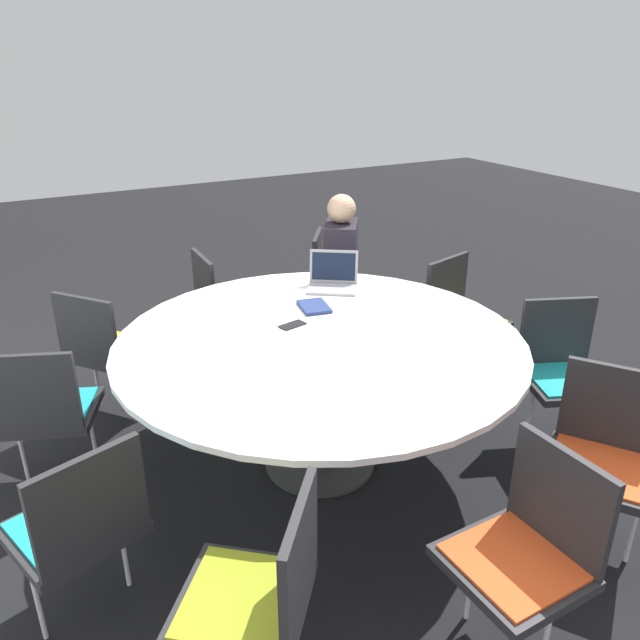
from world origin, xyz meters
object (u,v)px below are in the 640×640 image
(chair_3, at_px, (45,407))
(person_0, at_px, (343,264))
(cell_phone, at_px, (292,325))
(chair_2, at_px, (105,344))
(chair_4, at_px, (79,521))
(chair_0, at_px, (334,278))
(chair_7, at_px, (603,449))
(chair_1, at_px, (223,301))
(laptop, at_px, (333,279))
(chair_8, at_px, (563,365))
(chair_9, at_px, (461,312))
(chair_6, at_px, (529,544))
(spiral_notebook, at_px, (314,307))
(chair_5, at_px, (262,590))

(chair_3, bearing_deg, person_0, 40.74)
(person_0, height_order, cell_phone, person_0)
(chair_2, xyz_separation_m, chair_4, (-1.51, 0.39, 0.00))
(chair_0, relative_size, chair_7, 1.00)
(chair_1, relative_size, laptop, 2.22)
(chair_8, bearing_deg, chair_9, -68.51)
(chair_3, height_order, person_0, person_0)
(person_0, bearing_deg, chair_2, -51.10)
(chair_6, xyz_separation_m, laptop, (1.97, -0.33, 0.32))
(spiral_notebook, bearing_deg, chair_6, 177.66)
(chair_6, xyz_separation_m, spiral_notebook, (1.72, -0.07, 0.27))
(person_0, bearing_deg, chair_7, 34.32)
(chair_8, relative_size, chair_9, 1.00)
(chair_2, distance_m, chair_5, 2.13)
(chair_4, relative_size, cell_phone, 5.53)
(chair_0, xyz_separation_m, chair_3, (-0.95, 2.18, 0.00))
(chair_1, height_order, laptop, laptop)
(chair_5, bearing_deg, chair_7, -50.70)
(chair_0, relative_size, spiral_notebook, 3.57)
(chair_0, height_order, chair_8, same)
(chair_5, xyz_separation_m, chair_6, (-0.27, -0.91, 0.00))
(chair_1, relative_size, spiral_notebook, 3.57)
(chair_6, height_order, chair_7, same)
(chair_4, relative_size, chair_8, 1.00)
(chair_2, bearing_deg, chair_9, 36.46)
(spiral_notebook, xyz_separation_m, cell_phone, (-0.16, 0.22, -0.01))
(chair_3, height_order, cell_phone, chair_3)
(chair_9, bearing_deg, chair_2, -30.76)
(chair_3, bearing_deg, chair_2, 77.78)
(cell_phone, bearing_deg, chair_5, 149.61)
(chair_4, bearing_deg, chair_9, 1.46)
(chair_8, relative_size, laptop, 2.22)
(laptop, xyz_separation_m, cell_phone, (-0.41, 0.48, -0.05))
(chair_4, xyz_separation_m, person_0, (1.64, -2.10, 0.20))
(chair_0, relative_size, cell_phone, 5.53)
(laptop, relative_size, cell_phone, 2.48)
(chair_3, relative_size, person_0, 0.71)
(chair_0, distance_m, chair_1, 0.91)
(chair_1, distance_m, chair_6, 2.72)
(person_0, relative_size, spiral_notebook, 5.06)
(chair_6, bearing_deg, cell_phone, 4.25)
(chair_6, distance_m, spiral_notebook, 1.75)
(chair_0, height_order, chair_1, same)
(chair_7, distance_m, spiral_notebook, 1.62)
(chair_0, height_order, chair_2, same)
(chair_4, height_order, person_0, person_0)
(chair_1, xyz_separation_m, chair_7, (-2.46, -0.83, 0.00))
(chair_9, relative_size, spiral_notebook, 3.57)
(chair_0, distance_m, laptop, 0.97)
(chair_4, relative_size, chair_7, 1.00)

